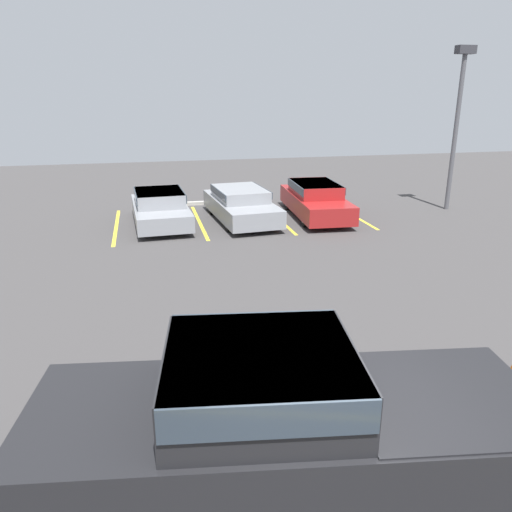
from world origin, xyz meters
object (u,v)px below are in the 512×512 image
Objects in this scene: parked_sedan_b at (241,203)px; parked_sedan_c at (315,199)px; light_post at (458,110)px; pickup_truck at (287,425)px; wheel_stop_curb at (193,203)px; parked_sedan_a at (160,207)px.

parked_sedan_c is at bearing 84.18° from parked_sedan_b.
light_post reaches higher than parked_sedan_b.
pickup_truck reaches higher than wheel_stop_curb.
parked_sedan_a is at bearing 179.56° from light_post.
wheel_stop_curb is at bearing 163.25° from light_post.
wheel_stop_curb is (-1.45, 2.95, -0.56)m from parked_sedan_b.
parked_sedan_c reaches higher than parked_sedan_b.
parked_sedan_b is 2.68× the size of wheel_stop_curb.
parked_sedan_b is 3.33m from wheel_stop_curb.
pickup_truck is 15.94m from wheel_stop_curb.
parked_sedan_c is at bearing 86.04° from parked_sedan_a.
parked_sedan_b reaches higher than wheel_stop_curb.
parked_sedan_a is 2.47× the size of wheel_stop_curb.
light_post reaches higher than pickup_truck.
light_post is 10.98m from wheel_stop_curb.
parked_sedan_c reaches higher than wheel_stop_curb.
pickup_truck reaches higher than parked_sedan_b.
parked_sedan_c reaches higher than parked_sedan_a.
parked_sedan_b is 9.02m from light_post.
light_post reaches higher than parked_sedan_c.
parked_sedan_a is 0.90× the size of parked_sedan_c.
wheel_stop_curb is (0.57, 15.91, -0.89)m from pickup_truck.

